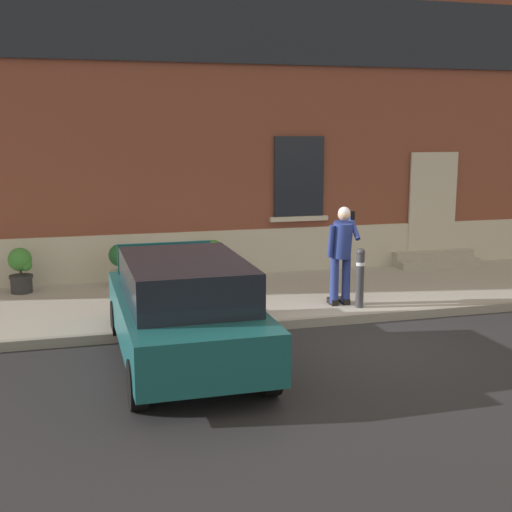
{
  "coord_description": "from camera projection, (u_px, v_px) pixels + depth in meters",
  "views": [
    {
      "loc": [
        -4.11,
        -9.2,
        3.2
      ],
      "look_at": [
        -1.17,
        1.6,
        1.1
      ],
      "focal_mm": 47.62,
      "sensor_mm": 36.0,
      "label": 1
    }
  ],
  "objects": [
    {
      "name": "entrance_stoop",
      "position": [
        435.0,
        259.0,
        15.41
      ],
      "size": [
        1.93,
        0.64,
        0.32
      ],
      "color": "#9E998E",
      "rests_on": "sidewalk"
    },
    {
      "name": "person_on_phone",
      "position": [
        342.0,
        249.0,
        11.75
      ],
      "size": [
        0.51,
        0.49,
        1.75
      ],
      "rotation": [
        0.0,
        0.0,
        -0.24
      ],
      "color": "navy",
      "rests_on": "sidewalk"
    },
    {
      "name": "ground_plane",
      "position": [
        357.0,
        341.0,
        10.38
      ],
      "size": [
        80.0,
        80.0,
        0.0
      ],
      "primitive_type": "plane",
      "color": "#232326"
    },
    {
      "name": "planter_charcoal",
      "position": [
        21.0,
        269.0,
        12.76
      ],
      "size": [
        0.44,
        0.44,
        0.86
      ],
      "color": "#2D2D30",
      "rests_on": "sidewalk"
    },
    {
      "name": "building_facade",
      "position": [
        264.0,
        104.0,
        14.71
      ],
      "size": [
        24.0,
        1.52,
        7.5
      ],
      "color": "brown",
      "rests_on": "ground"
    },
    {
      "name": "bollard_near_person",
      "position": [
        360.0,
        276.0,
        11.69
      ],
      "size": [
        0.15,
        0.15,
        1.04
      ],
      "color": "#333338",
      "rests_on": "sidewalk"
    },
    {
      "name": "curb_edge",
      "position": [
        334.0,
        320.0,
        11.25
      ],
      "size": [
        24.0,
        0.12,
        0.15
      ],
      "primitive_type": "cube",
      "color": "gray",
      "rests_on": "ground"
    },
    {
      "name": "hatchback_car_teal",
      "position": [
        184.0,
        309.0,
        9.25
      ],
      "size": [
        1.82,
        4.08,
        1.5
      ],
      "color": "#165156",
      "rests_on": "ground"
    },
    {
      "name": "sidewalk",
      "position": [
        298.0,
        294.0,
        13.02
      ],
      "size": [
        24.0,
        3.6,
        0.15
      ],
      "primitive_type": "cube",
      "color": "#99968E",
      "rests_on": "ground"
    },
    {
      "name": "planter_cream",
      "position": [
        121.0,
        265.0,
        13.18
      ],
      "size": [
        0.44,
        0.44,
        0.86
      ],
      "color": "beige",
      "rests_on": "sidewalk"
    },
    {
      "name": "planter_terracotta",
      "position": [
        214.0,
        260.0,
        13.66
      ],
      "size": [
        0.44,
        0.44,
        0.86
      ],
      "color": "#B25B38",
      "rests_on": "sidewalk"
    }
  ]
}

